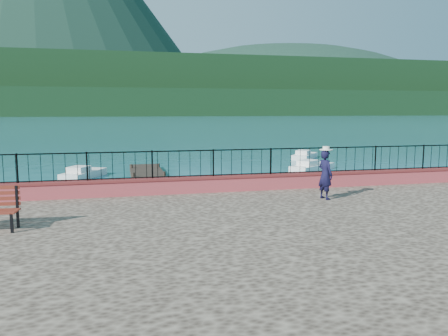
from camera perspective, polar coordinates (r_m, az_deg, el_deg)
name	(u,v)px	position (r m, az deg, el deg)	size (l,w,h in m)	color
ground	(250,255)	(12.93, 3.42, -11.28)	(2000.00, 2000.00, 0.00)	#19596B
parapet	(221,184)	(16.04, -0.35, -2.05)	(28.00, 0.46, 0.58)	#A63C40
railing	(221,163)	(15.93, -0.35, 0.66)	(27.00, 0.05, 0.95)	black
dock	(151,184)	(24.10, -9.46, -2.13)	(2.00, 16.00, 0.30)	#2D231C
far_forest	(125,103)	(311.76, -12.81, 8.31)	(900.00, 60.00, 18.00)	black
foothills	(124,88)	(372.15, -12.97, 10.16)	(900.00, 120.00, 44.00)	black
companion_hill	(286,113)	(613.87, 8.09, 7.14)	(448.00, 384.00, 180.00)	#142D23
person	(325,175)	(14.98, 13.09, -0.85)	(0.60, 0.40, 1.66)	black
hat	(326,148)	(14.88, 13.19, 2.54)	(0.44, 0.44, 0.12)	silver
boat_0	(119,190)	(21.27, -13.51, -2.85)	(3.60, 1.30, 0.80)	silver
boat_2	(312,165)	(30.86, 11.47, 0.42)	(3.96, 1.30, 0.80)	white
boat_3	(84,171)	(28.39, -17.86, -0.41)	(3.54, 1.30, 0.80)	silver
boat_5	(305,154)	(38.29, 10.51, 1.81)	(3.75, 1.30, 0.80)	white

